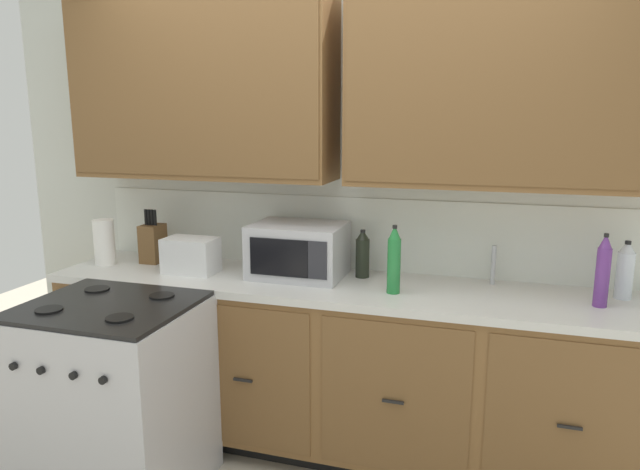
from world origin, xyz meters
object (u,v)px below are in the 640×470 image
object	(u,v)px
toaster	(191,255)
bottle_green	(394,260)
microwave	(298,250)
bottle_violet	(603,271)
bottle_clear	(625,271)
knife_block	(153,243)
bottle_dark	(363,254)
paper_towel_roll	(104,242)
stove_range	(115,399)

from	to	relation	value
toaster	bottle_green	distance (m)	1.12
microwave	bottle_violet	xyz separation A→B (m)	(1.45, -0.08, 0.02)
bottle_clear	bottle_violet	xyz separation A→B (m)	(-0.12, -0.16, 0.03)
knife_block	bottle_violet	distance (m)	2.36
microwave	bottle_green	size ratio (longest dim) A/B	1.45
knife_block	bottle_dark	size ratio (longest dim) A/B	1.22
knife_block	bottle_green	distance (m)	1.45
knife_block	bottle_clear	bearing A→B (deg)	1.00
bottle_dark	toaster	bearing A→B (deg)	-168.57
toaster	bottle_green	bearing A→B (deg)	-2.34
toaster	bottle_violet	world-z (taller)	bottle_violet
paper_towel_roll	bottle_dark	bearing A→B (deg)	6.76
toaster	paper_towel_roll	bearing A→B (deg)	178.98
bottle_green	toaster	bearing A→B (deg)	177.66
stove_range	toaster	bearing A→B (deg)	80.88
microwave	bottle_clear	xyz separation A→B (m)	(1.57, 0.08, -0.01)
toaster	bottle_violet	size ratio (longest dim) A/B	0.84
paper_towel_roll	bottle_clear	size ratio (longest dim) A/B	0.95
bottle_green	knife_block	bearing A→B (deg)	172.60
knife_block	bottle_clear	distance (m)	2.48
paper_towel_roll	bottle_green	size ratio (longest dim) A/B	0.78
paper_towel_roll	bottle_dark	size ratio (longest dim) A/B	1.02
bottle_violet	bottle_green	xyz separation A→B (m)	(-0.92, -0.07, -0.00)
bottle_clear	toaster	bearing A→B (deg)	-175.09
microwave	paper_towel_roll	size ratio (longest dim) A/B	1.85
toaster	bottle_clear	size ratio (longest dim) A/B	1.02
stove_range	paper_towel_roll	xyz separation A→B (m)	(-0.46, 0.60, 0.60)
bottle_dark	knife_block	bearing A→B (deg)	-178.04
bottle_dark	bottle_violet	bearing A→B (deg)	-8.01
bottle_violet	bottle_green	world-z (taller)	bottle_violet
stove_range	bottle_green	xyz separation A→B (m)	(1.21, 0.55, 0.63)
bottle_clear	bottle_dark	bearing A→B (deg)	-179.96
paper_towel_roll	bottle_violet	distance (m)	2.59
bottle_violet	toaster	bearing A→B (deg)	-179.27
microwave	bottle_clear	world-z (taller)	microwave
bottle_violet	bottle_clear	bearing A→B (deg)	52.93
microwave	paper_towel_roll	distance (m)	1.14
toaster	bottle_dark	xyz separation A→B (m)	(0.91, 0.18, 0.03)
microwave	knife_block	xyz separation A→B (m)	(-0.91, 0.04, -0.02)
stove_range	bottle_green	distance (m)	1.47
microwave	bottle_violet	size ratio (longest dim) A/B	1.44
paper_towel_roll	bottle_violet	bearing A→B (deg)	0.35
paper_towel_roll	bottle_dark	distance (m)	1.48
microwave	knife_block	distance (m)	0.91
bottle_dark	paper_towel_roll	bearing A→B (deg)	-173.24
paper_towel_roll	bottle_green	world-z (taller)	bottle_green
bottle_violet	microwave	bearing A→B (deg)	176.88
bottle_clear	bottle_green	size ratio (longest dim) A/B	0.83
bottle_green	microwave	bearing A→B (deg)	164.30
bottle_violet	knife_block	bearing A→B (deg)	177.19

